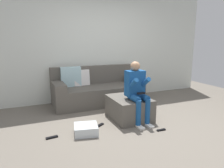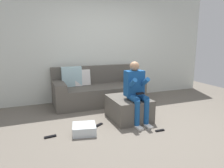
% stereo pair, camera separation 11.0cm
% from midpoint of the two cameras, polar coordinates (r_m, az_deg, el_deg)
% --- Properties ---
extents(ground_plane, '(7.97, 7.97, 0.00)m').
position_cam_midpoint_polar(ground_plane, '(3.74, 8.40, -11.55)').
color(ground_plane, '#6B6359').
extents(wall_back, '(6.13, 0.10, 2.78)m').
position_cam_midpoint_polar(wall_back, '(5.32, -2.46, 10.88)').
color(wall_back, silver).
rests_on(wall_back, ground_plane).
extents(couch_sectional, '(2.10, 0.89, 0.89)m').
position_cam_midpoint_polar(couch_sectional, '(4.97, -3.48, -1.71)').
color(couch_sectional, '#59544C').
rests_on(couch_sectional, ground_plane).
extents(ottoman, '(0.68, 0.83, 0.42)m').
position_cam_midpoint_polar(ottoman, '(4.00, 5.35, -6.67)').
color(ottoman, '#59544C').
rests_on(ottoman, ground_plane).
extents(person_seated, '(0.34, 0.58, 1.12)m').
position_cam_midpoint_polar(person_seated, '(3.76, 7.53, -1.28)').
color(person_seated, '#194C8C').
rests_on(person_seated, ground_plane).
extents(storage_bin, '(0.44, 0.42, 0.15)m').
position_cam_midpoint_polar(storage_bin, '(3.44, -6.78, -12.32)').
color(storage_bin, silver).
rests_on(storage_bin, ground_plane).
extents(remote_near_ottoman, '(0.16, 0.05, 0.02)m').
position_cam_midpoint_polar(remote_near_ottoman, '(3.62, 13.99, -12.40)').
color(remote_near_ottoman, black).
rests_on(remote_near_ottoman, ground_plane).
extents(remote_by_storage_bin, '(0.17, 0.14, 0.02)m').
position_cam_midpoint_polar(remote_by_storage_bin, '(3.73, -2.83, -11.30)').
color(remote_by_storage_bin, black).
rests_on(remote_by_storage_bin, ground_plane).
extents(remote_under_side_table, '(0.19, 0.07, 0.02)m').
position_cam_midpoint_polar(remote_under_side_table, '(3.44, -15.86, -13.87)').
color(remote_under_side_table, black).
rests_on(remote_under_side_table, ground_plane).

